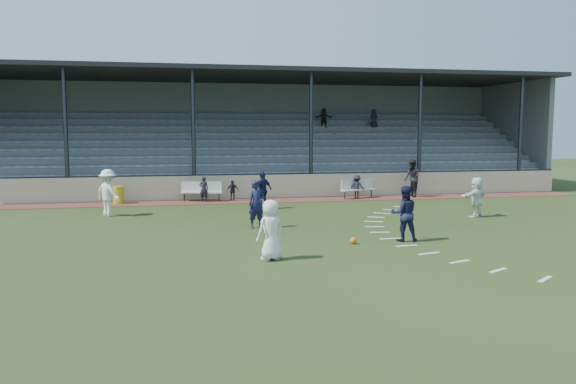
% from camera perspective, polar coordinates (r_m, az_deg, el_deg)
% --- Properties ---
extents(ground, '(90.00, 90.00, 0.00)m').
position_cam_1_polar(ground, '(17.46, 1.58, -5.12)').
color(ground, '#273716').
rests_on(ground, ground).
extents(cinder_track, '(34.00, 2.00, 0.02)m').
position_cam_1_polar(cinder_track, '(27.68, -3.18, -0.88)').
color(cinder_track, brown).
rests_on(cinder_track, ground).
extents(retaining_wall, '(34.00, 0.18, 1.20)m').
position_cam_1_polar(retaining_wall, '(28.64, -3.47, 0.54)').
color(retaining_wall, beige).
rests_on(retaining_wall, ground).
extents(bench_left, '(2.04, 0.89, 0.95)m').
position_cam_1_polar(bench_left, '(27.72, -8.79, 0.26)').
color(bench_left, beige).
rests_on(bench_left, cinder_track).
extents(bench_right, '(2.02, 1.12, 0.95)m').
position_cam_1_polar(bench_right, '(28.84, 7.08, 0.51)').
color(bench_right, beige).
rests_on(bench_right, cinder_track).
extents(trash_bin, '(0.51, 0.51, 0.82)m').
position_cam_1_polar(trash_bin, '(27.69, -16.84, -0.27)').
color(trash_bin, gold).
rests_on(trash_bin, cinder_track).
extents(football, '(0.21, 0.21, 0.21)m').
position_cam_1_polar(football, '(17.29, 6.65, -4.93)').
color(football, orange).
rests_on(football, ground).
extents(player_white_lead, '(0.93, 0.79, 1.62)m').
position_cam_1_polar(player_white_lead, '(14.97, -1.76, -3.87)').
color(player_white_lead, white).
rests_on(player_white_lead, ground).
extents(player_navy_lead, '(0.68, 0.51, 1.70)m').
position_cam_1_polar(player_navy_lead, '(19.87, -3.21, -1.25)').
color(player_navy_lead, '#15183A').
rests_on(player_navy_lead, ground).
extents(player_navy_mid, '(0.93, 0.77, 1.74)m').
position_cam_1_polar(player_navy_mid, '(17.89, 11.72, -2.15)').
color(player_navy_mid, '#15183A').
rests_on(player_navy_mid, ground).
extents(player_white_wing, '(1.37, 1.36, 1.90)m').
position_cam_1_polar(player_white_wing, '(23.77, -17.80, -0.08)').
color(player_white_wing, white).
rests_on(player_white_wing, ground).
extents(player_navy_wing, '(1.04, 0.85, 1.66)m').
position_cam_1_polar(player_navy_wing, '(24.74, -2.57, 0.18)').
color(player_navy_wing, '#15183A').
rests_on(player_navy_wing, ground).
extents(player_white_back, '(1.55, 1.08, 1.61)m').
position_cam_1_polar(player_white_back, '(23.66, 18.59, -0.48)').
color(player_white_back, white).
rests_on(player_white_back, ground).
extents(official, '(0.74, 0.95, 1.94)m').
position_cam_1_polar(official, '(29.75, 12.48, 1.37)').
color(official, black).
rests_on(official, cinder_track).
extents(sub_left_near, '(0.49, 0.37, 1.23)m').
position_cam_1_polar(sub_left_near, '(27.39, -8.55, 0.29)').
color(sub_left_near, black).
rests_on(sub_left_near, cinder_track).
extents(sub_left_far, '(0.60, 0.30, 1.00)m').
position_cam_1_polar(sub_left_far, '(27.69, -5.64, 0.16)').
color(sub_left_far, black).
rests_on(sub_left_far, cinder_track).
extents(sub_right, '(0.86, 0.67, 1.18)m').
position_cam_1_polar(sub_right, '(28.70, 7.01, 0.53)').
color(sub_right, black).
rests_on(sub_right, cinder_track).
extents(grandstand, '(34.60, 9.00, 6.61)m').
position_cam_1_polar(grandstand, '(33.20, -4.56, 4.09)').
color(grandstand, slate).
rests_on(grandstand, ground).
extents(penalty_arc, '(3.89, 14.63, 0.01)m').
position_cam_1_polar(penalty_arc, '(18.78, 13.98, -4.48)').
color(penalty_arc, silver).
rests_on(penalty_arc, ground).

